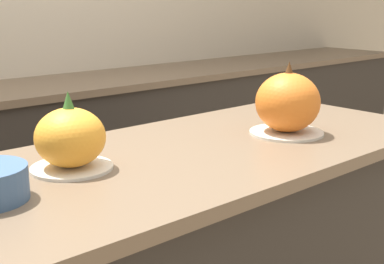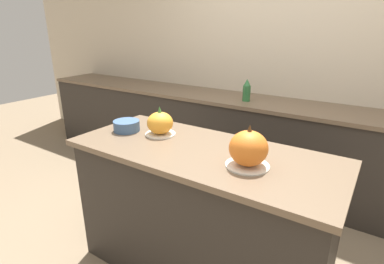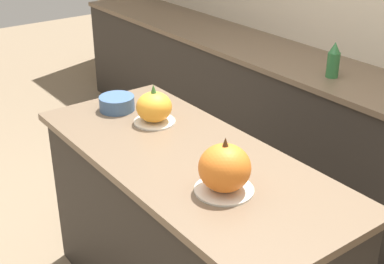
{
  "view_description": "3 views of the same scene",
  "coord_description": "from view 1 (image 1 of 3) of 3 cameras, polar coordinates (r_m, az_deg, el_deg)",
  "views": [
    {
      "loc": [
        -0.98,
        -1.07,
        1.3
      ],
      "look_at": [
        -0.01,
        0.02,
        0.94
      ],
      "focal_mm": 50.0,
      "sensor_mm": 36.0,
      "label": 1
    },
    {
      "loc": [
        0.85,
        -1.39,
        1.57
      ],
      "look_at": [
        -0.03,
        -0.05,
        1.01
      ],
      "focal_mm": 28.0,
      "sensor_mm": 36.0,
      "label": 2
    },
    {
      "loc": [
        1.64,
        -1.19,
        1.98
      ],
      "look_at": [
        -0.02,
        0.04,
        0.98
      ],
      "focal_mm": 50.0,
      "sensor_mm": 36.0,
      "label": 3
    }
  ],
  "objects": [
    {
      "name": "back_counter",
      "position": [
        2.74,
        -18.55,
        -4.88
      ],
      "size": [
        6.0,
        0.6,
        0.9
      ],
      "color": "#2D2823",
      "rests_on": "ground_plane"
    },
    {
      "name": "pumpkin_cake_left",
      "position": [
        1.34,
        -12.85,
        -0.76
      ],
      "size": [
        0.2,
        0.2,
        0.2
      ],
      "color": "silver",
      "rests_on": "kitchen_island"
    },
    {
      "name": "pumpkin_cake_right",
      "position": [
        1.68,
        10.16,
        2.97
      ],
      "size": [
        0.23,
        0.23,
        0.23
      ],
      "color": "silver",
      "rests_on": "kitchen_island"
    }
  ]
}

